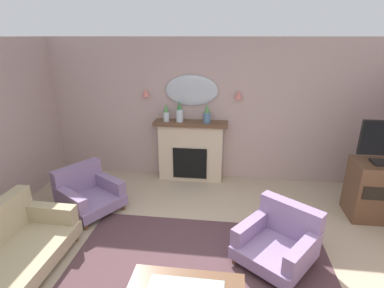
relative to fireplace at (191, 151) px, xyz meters
The scene contains 13 objects.
wall_back 0.89m from the fireplace, 27.74° to the left, with size 7.22×0.10×2.64m, color #B29993.
patterned_rug 2.70m from the fireplace, 80.81° to the right, with size 3.20×2.40×0.01m, color #4C3338.
fireplace is the anchor object (origin of this frame).
mantel_vase_left 0.87m from the fireplace, behind, with size 0.11×0.11×0.34m.
mantel_vase_right 0.79m from the fireplace, behind, with size 0.13×0.13×0.39m.
mantel_vase_centre 0.80m from the fireplace, ahead, with size 0.13×0.13×0.35m.
wall_mirror 1.15m from the fireplace, 90.00° to the left, with size 0.96×0.06×0.56m, color #B2BCC6.
wall_sconce_left 1.38m from the fireplace, behind, with size 0.14×0.14×0.14m, color #D17066.
wall_sconce_right 1.38m from the fireplace, ahead, with size 0.14×0.14×0.14m, color #D17066.
floral_couch 3.37m from the fireplace, 122.33° to the right, with size 0.90×1.74×0.76m.
armchair_near_fireplace 2.54m from the fireplace, 57.14° to the right, with size 1.13×1.14×0.71m.
armchair_beside_couch 2.00m from the fireplace, 138.68° to the right, with size 1.12×1.11×0.71m.
tv_cabinet 3.13m from the fireplace, 17.55° to the right, with size 0.80×0.57×0.90m.
Camera 1 is at (0.27, -2.47, 2.66)m, focal length 28.03 mm.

